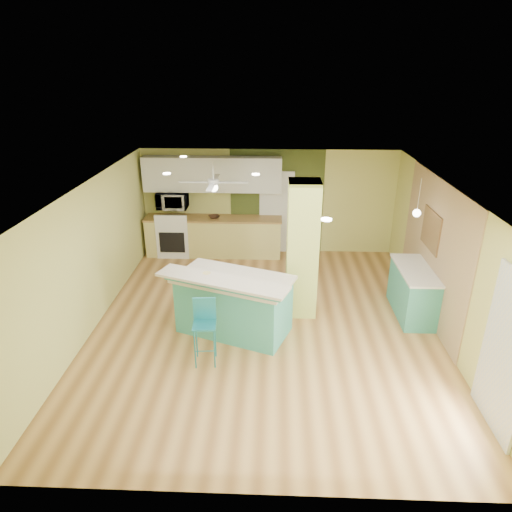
# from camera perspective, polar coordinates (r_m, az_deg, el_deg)

# --- Properties ---
(floor) EXTENTS (6.00, 7.00, 0.01)m
(floor) POSITION_cam_1_polar(r_m,az_deg,el_deg) (8.26, 1.09, -8.56)
(floor) COLOR brown
(floor) RESTS_ON ground
(ceiling) EXTENTS (6.00, 7.00, 0.01)m
(ceiling) POSITION_cam_1_polar(r_m,az_deg,el_deg) (7.27, 1.24, 8.55)
(ceiling) COLOR white
(ceiling) RESTS_ON wall_back
(wall_back) EXTENTS (6.00, 0.01, 2.50)m
(wall_back) POSITION_cam_1_polar(r_m,az_deg,el_deg) (10.98, 1.55, 6.77)
(wall_back) COLOR #C5C56A
(wall_back) RESTS_ON floor
(wall_front) EXTENTS (6.00, 0.01, 2.50)m
(wall_front) POSITION_cam_1_polar(r_m,az_deg,el_deg) (4.68, 0.19, -17.96)
(wall_front) COLOR #C5C56A
(wall_front) RESTS_ON floor
(wall_left) EXTENTS (0.01, 7.00, 2.50)m
(wall_left) POSITION_cam_1_polar(r_m,az_deg,el_deg) (8.29, -20.08, -0.19)
(wall_left) COLOR #C5C56A
(wall_left) RESTS_ON floor
(wall_right) EXTENTS (0.01, 7.00, 2.50)m
(wall_right) POSITION_cam_1_polar(r_m,az_deg,el_deg) (8.20, 22.65, -0.85)
(wall_right) COLOR #C5C56A
(wall_right) RESTS_ON floor
(wood_panel) EXTENTS (0.02, 3.40, 2.50)m
(wood_panel) POSITION_cam_1_polar(r_m,az_deg,el_deg) (8.71, 21.30, 0.75)
(wood_panel) COLOR #977756
(wood_panel) RESTS_ON floor
(olive_accent) EXTENTS (2.20, 0.02, 2.50)m
(olive_accent) POSITION_cam_1_polar(r_m,az_deg,el_deg) (10.96, 2.61, 6.73)
(olive_accent) COLOR #3D491D
(olive_accent) RESTS_ON floor
(interior_door) EXTENTS (0.82, 0.05, 2.00)m
(interior_door) POSITION_cam_1_polar(r_m,az_deg,el_deg) (11.01, 2.58, 5.44)
(interior_door) COLOR silver
(interior_door) RESTS_ON floor
(french_door) EXTENTS (0.04, 1.08, 2.10)m
(french_door) POSITION_cam_1_polar(r_m,az_deg,el_deg) (6.42, 28.72, -10.81)
(french_door) COLOR silver
(french_door) RESTS_ON floor
(column) EXTENTS (0.55, 0.55, 2.50)m
(column) POSITION_cam_1_polar(r_m,az_deg,el_deg) (8.16, 5.81, 0.78)
(column) COLOR #B2C259
(column) RESTS_ON floor
(kitchen_run) EXTENTS (3.25, 0.63, 0.94)m
(kitchen_run) POSITION_cam_1_polar(r_m,az_deg,el_deg) (11.03, -5.29, 2.49)
(kitchen_run) COLOR #CEC16C
(kitchen_run) RESTS_ON floor
(stove) EXTENTS (0.76, 0.66, 1.08)m
(stove) POSITION_cam_1_polar(r_m,az_deg,el_deg) (11.19, -10.13, 2.46)
(stove) COLOR white
(stove) RESTS_ON floor
(upper_cabinets) EXTENTS (3.20, 0.34, 0.80)m
(upper_cabinets) POSITION_cam_1_polar(r_m,az_deg,el_deg) (10.72, -5.49, 10.14)
(upper_cabinets) COLOR silver
(upper_cabinets) RESTS_ON wall_back
(microwave) EXTENTS (0.70, 0.48, 0.39)m
(microwave) POSITION_cam_1_polar(r_m,az_deg,el_deg) (10.92, -10.44, 6.85)
(microwave) COLOR silver
(microwave) RESTS_ON wall_back
(ceiling_fan) EXTENTS (1.41, 1.41, 0.61)m
(ceiling_fan) POSITION_cam_1_polar(r_m,az_deg,el_deg) (9.39, -5.34, 9.11)
(ceiling_fan) COLOR silver
(ceiling_fan) RESTS_ON ceiling
(pendant_lamp) EXTENTS (0.14, 0.14, 0.69)m
(pendant_lamp) POSITION_cam_1_polar(r_m,az_deg,el_deg) (8.54, 19.46, 5.11)
(pendant_lamp) COLOR white
(pendant_lamp) RESTS_ON ceiling
(wall_decor) EXTENTS (0.03, 0.90, 0.70)m
(wall_decor) POSITION_cam_1_polar(r_m,az_deg,el_deg) (8.78, 21.05, 3.05)
(wall_decor) COLOR brown
(wall_decor) RESTS_ON wood_panel
(peninsula) EXTENTS (2.34, 1.82, 1.17)m
(peninsula) POSITION_cam_1_polar(r_m,az_deg,el_deg) (7.82, -2.85, -5.93)
(peninsula) COLOR teal
(peninsula) RESTS_ON floor
(bar_stool) EXTENTS (0.37, 0.37, 1.05)m
(bar_stool) POSITION_cam_1_polar(r_m,az_deg,el_deg) (7.04, -6.44, -8.05)
(bar_stool) COLOR teal
(bar_stool) RESTS_ON floor
(side_counter) EXTENTS (0.60, 1.42, 0.92)m
(side_counter) POSITION_cam_1_polar(r_m,az_deg,el_deg) (8.84, 19.01, -4.23)
(side_counter) COLOR teal
(side_counter) RESTS_ON floor
(fruit_bowl) EXTENTS (0.34, 0.34, 0.06)m
(fruit_bowl) POSITION_cam_1_polar(r_m,az_deg,el_deg) (10.83, -5.26, 4.91)
(fruit_bowl) COLOR #352015
(fruit_bowl) RESTS_ON kitchen_run
(canister) EXTENTS (0.14, 0.14, 0.16)m
(canister) POSITION_cam_1_polar(r_m,az_deg,el_deg) (7.49, -6.16, -2.65)
(canister) COLOR gold
(canister) RESTS_ON peninsula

